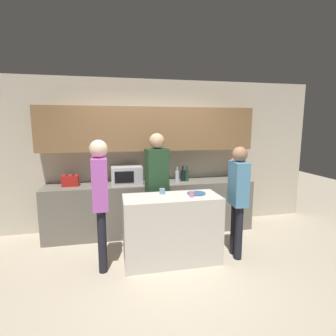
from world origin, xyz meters
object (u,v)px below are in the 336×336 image
bottle_0 (177,176)px  person_right (238,193)px  cup_1 (162,191)px  potted_plant (233,168)px  bottle_2 (187,175)px  cup_0 (192,194)px  plate_on_island (196,193)px  person_center (100,194)px  microwave (127,175)px  toaster (70,181)px  bottle_1 (183,175)px  person_left (157,179)px

bottle_0 → person_right: person_right is taller
bottle_0 → cup_1: bottle_0 is taller
potted_plant → bottle_2: 0.92m
cup_0 → person_right: size_ratio=0.05×
plate_on_island → bottle_2: bearing=81.3°
bottle_0 → person_center: person_center is taller
microwave → person_right: bearing=-38.4°
potted_plant → person_center: size_ratio=0.23×
potted_plant → cup_1: 1.82m
toaster → cup_0: size_ratio=3.39×
bottle_1 → cup_1: size_ratio=3.44×
bottle_2 → cup_1: bearing=-123.8°
cup_1 → person_right: 1.07m
person_right → microwave: bearing=56.1°
toaster → person_right: bearing=-26.1°
cup_1 → bottle_1: bearing=59.9°
toaster → bottle_1: bottle_1 is taller
bottle_2 → cup_0: 1.20m
toaster → person_right: (2.41, -1.18, -0.04)m
bottle_0 → person_right: size_ratio=0.17×
potted_plant → cup_0: size_ratio=5.14×
bottle_2 → bottle_1: bearing=162.5°
bottle_2 → person_left: bearing=-139.7°
plate_on_island → person_left: size_ratio=0.15×
microwave → toaster: bearing=179.9°
cup_1 → person_left: 0.41m
bottle_0 → plate_on_island: 1.00m
toaster → bottle_2: (1.99, -0.02, 0.02)m
person_right → bottle_1: bearing=27.0°
bottle_2 → cup_1: (-0.63, -0.94, -0.03)m
microwave → bottle_0: microwave is taller
microwave → potted_plant: 1.98m
bottle_1 → cup_1: bottle_1 is taller
microwave → toaster: 0.92m
potted_plant → bottle_0: 1.11m
microwave → person_center: (-0.39, -1.13, -0.02)m
cup_0 → microwave: bearing=124.0°
potted_plant → person_left: size_ratio=0.22×
plate_on_island → cup_1: bearing=168.5°
bottle_2 → cup_0: size_ratio=3.64×
plate_on_island → bottle_1: bearing=85.3°
cup_1 → toaster: bearing=144.8°
bottle_0 → cup_1: (-0.44, -0.90, -0.03)m
potted_plant → cup_1: bearing=-148.1°
toaster → bottle_0: (1.80, -0.06, 0.01)m
toaster → cup_0: (1.72, -1.19, -0.01)m
toaster → bottle_2: 1.99m
bottle_2 → person_left: size_ratio=0.16×
plate_on_island → potted_plant: bearing=44.6°
bottle_0 → bottle_2: 0.19m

